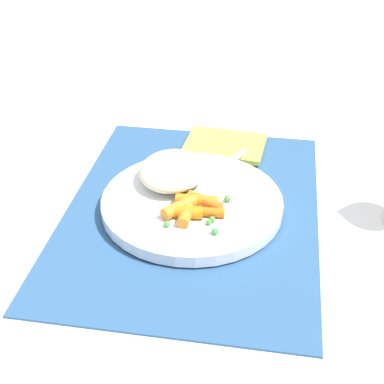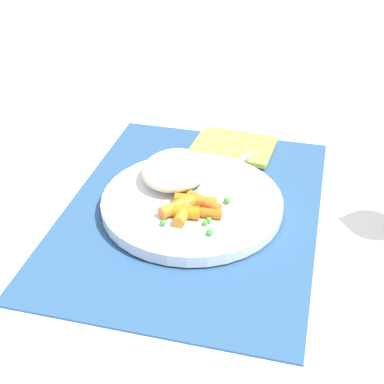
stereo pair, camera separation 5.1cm
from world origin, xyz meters
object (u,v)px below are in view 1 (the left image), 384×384
Objects in this scene: plate at (192,203)px; carrot_portion at (191,208)px; napkin at (225,145)px; rice_mound at (172,170)px; fork at (205,185)px.

carrot_portion is (0.03, 0.00, 0.02)m from plate.
carrot_portion reaches higher than plate.
plate is 3.01× the size of carrot_portion.
carrot_portion is 0.65× the size of napkin.
rice_mound is 0.61× the size of fork.
plate is at bearing -23.58° from fork.
napkin is at bearing 171.97° from plate.
carrot_portion reaches higher than napkin.
carrot_portion is at bearing 27.91° from rice_mound.
plate is at bearing -173.64° from carrot_portion.
napkin is (-0.14, 0.01, -0.01)m from fork.
plate is at bearing 41.23° from rice_mound.
plate is 0.04m from carrot_portion.
carrot_portion is at bearing -5.81° from napkin.
napkin is at bearing 174.19° from carrot_portion.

